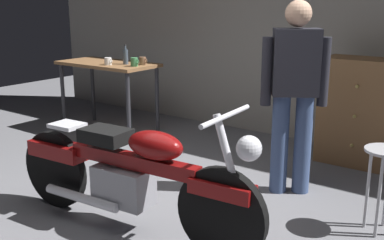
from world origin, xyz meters
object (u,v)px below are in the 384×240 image
(person_standing, at_px, (294,90))
(wooden_dresser, at_px, (361,112))
(mug_green_speckled, at_px, (134,62))
(mug_white_ceramic, at_px, (108,61))
(motorcycle, at_px, (130,173))
(mug_brown_stoneware, at_px, (143,61))
(bottle, at_px, (126,56))

(person_standing, xyz_separation_m, wooden_dresser, (0.26, 1.12, -0.38))
(mug_green_speckled, bearing_deg, mug_white_ceramic, -163.19)
(motorcycle, xyz_separation_m, mug_brown_stoneware, (-1.57, 1.91, 0.50))
(person_standing, relative_size, mug_green_speckled, 13.89)
(person_standing, relative_size, bottle, 6.93)
(motorcycle, height_order, mug_white_ceramic, motorcycle)
(person_standing, xyz_separation_m, mug_brown_stoneware, (-2.21, 0.54, 0.02))
(motorcycle, relative_size, mug_green_speckled, 18.21)
(mug_white_ceramic, xyz_separation_m, bottle, (0.13, 0.17, 0.05))
(bottle, bearing_deg, wooden_dresser, 13.83)
(person_standing, bearing_deg, mug_brown_stoneware, -47.06)
(person_standing, distance_m, mug_brown_stoneware, 2.28)
(mug_white_ceramic, height_order, bottle, bottle)
(motorcycle, bearing_deg, mug_brown_stoneware, 125.40)
(mug_brown_stoneware, bearing_deg, person_standing, -13.83)
(person_standing, bearing_deg, mug_green_speckled, -43.24)
(mug_green_speckled, xyz_separation_m, mug_white_ceramic, (-0.34, -0.10, -0.01))
(mug_white_ceramic, bearing_deg, wooden_dresser, 16.50)
(motorcycle, xyz_separation_m, person_standing, (0.64, 1.36, 0.48))
(mug_brown_stoneware, relative_size, bottle, 0.47)
(mug_green_speckled, bearing_deg, wooden_dresser, 16.46)
(mug_green_speckled, bearing_deg, mug_brown_stoneware, 91.49)
(mug_green_speckled, xyz_separation_m, bottle, (-0.21, 0.07, 0.05))
(mug_green_speckled, relative_size, bottle, 0.50)
(motorcycle, bearing_deg, mug_green_speckled, 127.72)
(mug_brown_stoneware, bearing_deg, mug_white_ceramic, -142.39)
(mug_brown_stoneware, height_order, bottle, bottle)
(wooden_dresser, relative_size, bottle, 4.56)
(mug_white_ceramic, bearing_deg, mug_brown_stoneware, 37.61)
(person_standing, xyz_separation_m, mug_green_speckled, (-2.21, 0.39, 0.03))
(person_standing, xyz_separation_m, bottle, (-2.42, 0.46, 0.07))
(motorcycle, height_order, mug_brown_stoneware, motorcycle)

